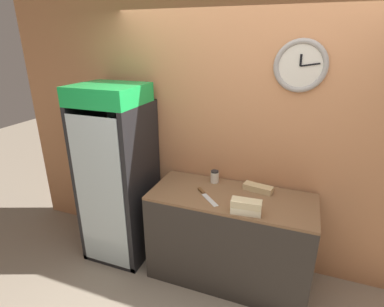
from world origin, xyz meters
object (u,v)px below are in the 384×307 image
(sandwich_flat_left, at_px, (258,188))
(condiment_jar, at_px, (215,177))
(beverage_cooler, at_px, (120,166))
(chefs_knife, at_px, (205,194))
(sandwich_stack_bottom, at_px, (246,210))
(sandwich_stack_middle, at_px, (246,204))

(sandwich_flat_left, bearing_deg, condiment_jar, 175.45)
(sandwich_flat_left, bearing_deg, beverage_cooler, -174.12)
(beverage_cooler, distance_m, chefs_knife, 0.98)
(beverage_cooler, relative_size, sandwich_stack_bottom, 7.28)
(sandwich_stack_middle, bearing_deg, sandwich_stack_bottom, 0.00)
(sandwich_stack_bottom, bearing_deg, beverage_cooler, 168.61)
(sandwich_flat_left, xyz_separation_m, chefs_knife, (-0.44, -0.25, -0.02))
(sandwich_stack_middle, distance_m, condiment_jar, 0.61)
(beverage_cooler, relative_size, chefs_knife, 6.91)
(beverage_cooler, relative_size, sandwich_stack_middle, 7.39)
(sandwich_stack_bottom, height_order, condiment_jar, condiment_jar)
(sandwich_stack_middle, height_order, sandwich_flat_left, sandwich_stack_middle)
(sandwich_stack_middle, height_order, chefs_knife, sandwich_stack_middle)
(chefs_knife, height_order, condiment_jar, condiment_jar)
(beverage_cooler, xyz_separation_m, sandwich_stack_bottom, (1.38, -0.28, -0.06))
(sandwich_stack_bottom, distance_m, sandwich_flat_left, 0.43)
(chefs_knife, bearing_deg, sandwich_flat_left, 29.95)
(sandwich_stack_bottom, bearing_deg, sandwich_stack_middle, 0.00)
(sandwich_stack_middle, bearing_deg, condiment_jar, 131.34)
(condiment_jar, bearing_deg, beverage_cooler, -169.56)
(beverage_cooler, bearing_deg, chefs_knife, -6.39)
(beverage_cooler, relative_size, condiment_jar, 15.13)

